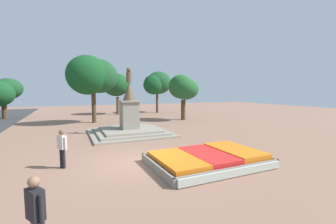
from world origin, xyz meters
TOP-DOWN VIEW (x-y plane):
  - ground_plane at (0.00, 0.00)m, footprint 88.53×88.53m
  - flower_planter at (3.02, -1.61)m, footprint 5.24×3.61m
  - statue_monument at (1.55, 7.05)m, footprint 5.92×5.92m
  - pedestrian_with_handbag at (-3.42, -5.14)m, footprint 0.47×0.66m
  - pedestrian_crossing_plaza at (-3.08, 0.60)m, footprint 0.40×0.48m
  - park_tree_far_left at (9.69, 22.28)m, footprint 4.62×3.94m
  - park_tree_behind_statue at (9.21, 12.81)m, footprint 3.07×3.78m
  - park_tree_far_right at (-0.24, 14.25)m, footprint 5.14×4.08m
  - park_tree_street_side at (3.73, 22.43)m, footprint 4.04×3.78m
  - park_tree_mid_canopy at (-9.87, 22.31)m, footprint 4.27×4.26m

SIDE VIEW (x-z plane):
  - ground_plane at x=0.00m, z-range 0.00..0.00m
  - flower_planter at x=3.02m, z-range -0.03..0.55m
  - statue_monument at x=1.55m, z-range -1.78..3.34m
  - pedestrian_crossing_plaza at x=-3.08m, z-range 0.13..1.82m
  - pedestrian_with_handbag at x=-3.42m, z-range 0.11..1.85m
  - park_tree_mid_canopy at x=-9.87m, z-range 0.81..5.69m
  - park_tree_behind_statue at x=9.21m, z-range 1.15..6.35m
  - park_tree_street_side at x=3.73m, z-range 1.26..7.09m
  - park_tree_far_left at x=9.69m, z-range 1.31..7.65m
  - park_tree_far_right at x=-0.24m, z-range 1.41..8.32m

